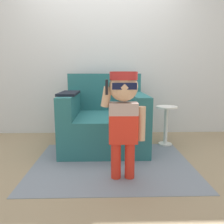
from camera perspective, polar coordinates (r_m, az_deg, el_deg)
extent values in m
plane|color=#998466|center=(2.97, -2.68, -9.07)|extent=(10.00, 10.00, 0.00)
cube|color=silver|center=(3.57, -2.61, 15.29)|extent=(10.00, 0.05, 2.60)
cube|color=#286B70|center=(2.92, -1.98, -4.91)|extent=(1.06, 1.04, 0.44)
cube|color=#286B70|center=(3.27, -1.98, 5.32)|extent=(1.06, 0.17, 0.53)
cube|color=#286B70|center=(2.81, -11.08, 1.72)|extent=(0.18, 0.87, 0.28)
cube|color=#286B70|center=(2.80, 7.03, 1.81)|extent=(0.18, 0.87, 0.28)
cube|color=black|center=(2.79, -11.19, 4.83)|extent=(0.22, 0.57, 0.03)
cylinder|color=red|center=(2.08, 1.03, -12.51)|extent=(0.09, 0.09, 0.35)
cylinder|color=red|center=(2.09, 4.64, -12.43)|extent=(0.09, 0.09, 0.35)
cube|color=red|center=(1.99, 2.92, -4.36)|extent=(0.26, 0.15, 0.26)
cube|color=#B29993|center=(1.95, 2.96, 0.89)|extent=(0.26, 0.15, 0.11)
sphere|color=tan|center=(1.93, 3.02, 6.57)|extent=(0.26, 0.26, 0.26)
cylinder|color=#B22828|center=(1.93, 3.04, 9.45)|extent=(0.24, 0.24, 0.07)
cube|color=#B22828|center=(2.04, 2.78, 8.76)|extent=(0.15, 0.12, 0.01)
cube|color=#0F1433|center=(1.81, 3.32, 6.75)|extent=(0.21, 0.01, 0.06)
cylinder|color=tan|center=(2.00, 7.68, -3.01)|extent=(0.07, 0.07, 0.31)
cylinder|color=tan|center=(1.93, -1.48, 3.98)|extent=(0.10, 0.07, 0.19)
cube|color=black|center=(1.90, -1.39, 6.54)|extent=(0.02, 0.07, 0.13)
cylinder|color=white|center=(3.14, 13.69, -8.11)|extent=(0.19, 0.19, 0.02)
cylinder|color=white|center=(3.07, 13.88, -3.68)|extent=(0.05, 0.05, 0.52)
cylinder|color=white|center=(3.02, 14.09, 1.27)|extent=(0.28, 0.28, 0.02)
cube|color=gray|center=(2.44, 0.08, -13.32)|extent=(1.70, 1.31, 0.01)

